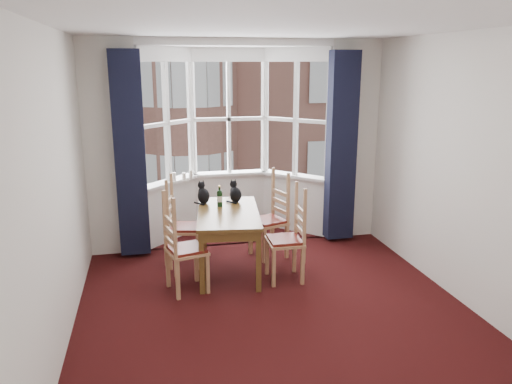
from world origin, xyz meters
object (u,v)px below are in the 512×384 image
object	(u,v)px
chair_left_far	(178,228)
candle_extra	(191,175)
wine_bottle	(220,197)
candle_tall	(174,177)
cat_right	(235,193)
candle_short	(184,176)
chair_left_near	(179,252)
chair_right_near	(292,241)
cat_left	(203,195)
dining_table	(228,219)
chair_right_far	(274,221)

from	to	relation	value
chair_left_far	candle_extra	distance (m)	1.13
wine_bottle	candle_tall	size ratio (longest dim) A/B	2.27
cat_right	candle_short	bearing A→B (deg)	123.33
chair_left_near	candle_short	distance (m)	1.85
cat_right	candle_tall	bearing A→B (deg)	130.37
chair_left_near	wine_bottle	size ratio (longest dim) A/B	3.48
wine_bottle	candle_short	world-z (taller)	wine_bottle
chair_left_far	candle_extra	bearing A→B (deg)	75.12
chair_left_far	wine_bottle	world-z (taller)	wine_bottle
cat_right	wine_bottle	world-z (taller)	cat_right
cat_right	wine_bottle	size ratio (longest dim) A/B	1.09
cat_right	candle_extra	bearing A→B (deg)	118.09
chair_right_near	cat_left	size ratio (longest dim) A/B	3.15
dining_table	chair_left_near	world-z (taller)	chair_left_near
candle_tall	cat_left	bearing A→B (deg)	-68.88
chair_left_near	chair_right_near	xyz separation A→B (m)	(1.32, 0.07, 0.00)
cat_right	dining_table	bearing A→B (deg)	-111.24
chair_left_near	candle_short	size ratio (longest dim) A/B	9.23
chair_left_far	candle_tall	bearing A→B (deg)	88.78
chair_right_far	candle_tall	xyz separation A→B (m)	(-1.24, 0.90, 0.46)
cat_left	cat_right	xyz separation A→B (m)	(0.41, -0.03, -0.00)
chair_left_far	cat_left	size ratio (longest dim) A/B	3.15
chair_left_near	chair_right_far	world-z (taller)	same
cat_right	candle_short	xyz separation A→B (m)	(-0.58, 0.89, 0.06)
dining_table	chair_left_far	world-z (taller)	chair_left_far
candle_short	candle_extra	size ratio (longest dim) A/B	0.76
cat_left	wine_bottle	xyz separation A→B (m)	(0.18, -0.20, 0.00)
dining_table	chair_right_near	world-z (taller)	chair_right_near
candle_extra	candle_short	bearing A→B (deg)	-168.62
chair_right_far	candle_tall	distance (m)	1.60
candle_short	cat_left	bearing A→B (deg)	-78.46
chair_right_near	candle_tall	xyz separation A→B (m)	(-1.25, 1.68, 0.46)
chair_right_far	dining_table	bearing A→B (deg)	-150.90
wine_bottle	candle_tall	xyz separation A→B (m)	(-0.50, 1.03, 0.06)
chair_left_near	chair_left_far	size ratio (longest dim) A/B	1.00
chair_right_far	cat_left	bearing A→B (deg)	175.83
chair_right_near	chair_right_far	xyz separation A→B (m)	(-0.01, 0.78, 0.00)
wine_bottle	candle_short	distance (m)	1.12
candle_tall	candle_extra	world-z (taller)	candle_extra
cat_left	candle_tall	bearing A→B (deg)	111.12
cat_right	wine_bottle	xyz separation A→B (m)	(-0.23, -0.17, 0.01)
candle_extra	cat_right	bearing A→B (deg)	-61.91
chair_right_near	candle_extra	size ratio (longest dim) A/B	7.04
cat_right	candle_extra	size ratio (longest dim) A/B	2.21
wine_bottle	chair_left_far	bearing A→B (deg)	170.79
cat_left	cat_right	world-z (taller)	cat_left
chair_right_near	cat_right	size ratio (longest dim) A/B	3.18
chair_left_near	candle_short	world-z (taller)	candle_short
cat_right	chair_left_near	bearing A→B (deg)	-131.54
wine_bottle	candle_tall	distance (m)	1.15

